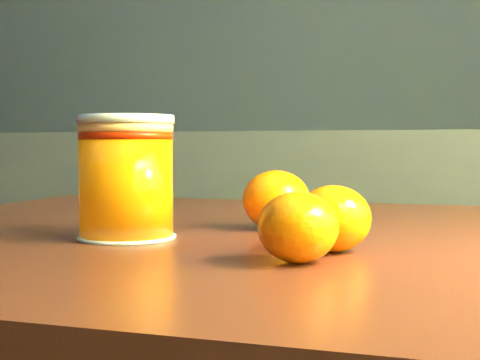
% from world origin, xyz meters
% --- Properties ---
extents(kitchen_counter, '(3.15, 0.60, 0.90)m').
position_xyz_m(kitchen_counter, '(0.00, 1.45, 0.45)').
color(kitchen_counter, '#535358').
rests_on(kitchen_counter, ground).
extents(table, '(1.07, 0.77, 0.78)m').
position_xyz_m(table, '(1.00, 0.25, 0.68)').
color(table, '#5F2717').
rests_on(table, ground).
extents(juice_glass, '(0.09, 0.09, 0.11)m').
position_xyz_m(juice_glass, '(0.83, 0.15, 0.84)').
color(juice_glass, orange).
rests_on(juice_glass, table).
extents(orange_front, '(0.07, 0.07, 0.05)m').
position_xyz_m(orange_front, '(1.02, 0.14, 0.81)').
color(orange_front, orange).
rests_on(orange_front, table).
extents(orange_back, '(0.07, 0.07, 0.06)m').
position_xyz_m(orange_back, '(0.94, 0.26, 0.81)').
color(orange_back, orange).
rests_on(orange_back, table).
extents(orange_extra, '(0.07, 0.07, 0.05)m').
position_xyz_m(orange_extra, '(1.01, 0.08, 0.81)').
color(orange_extra, orange).
rests_on(orange_extra, table).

